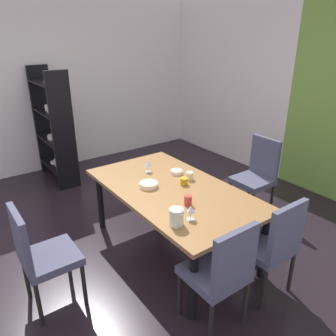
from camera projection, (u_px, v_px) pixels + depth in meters
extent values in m
cube|color=black|center=(130.00, 240.00, 3.79)|extent=(5.59, 5.85, 0.02)
cube|color=silver|center=(226.00, 82.00, 5.88)|extent=(2.73, 0.10, 2.77)
cube|color=silver|center=(42.00, 87.00, 5.30)|extent=(0.10, 5.85, 2.77)
cube|color=olive|center=(173.00, 190.00, 3.36)|extent=(1.93, 1.07, 0.04)
cylinder|color=black|center=(160.00, 183.00, 4.38)|extent=(0.07, 0.07, 0.70)
cylinder|color=black|center=(264.00, 246.00, 3.09)|extent=(0.07, 0.07, 0.70)
cylinder|color=black|center=(100.00, 201.00, 3.91)|extent=(0.07, 0.07, 0.70)
cylinder|color=black|center=(193.00, 285.00, 2.62)|extent=(0.07, 0.07, 0.70)
cube|color=#46485E|center=(252.00, 181.00, 4.17)|extent=(0.44, 0.44, 0.07)
cube|color=#46485E|center=(265.00, 158.00, 4.17)|extent=(0.42, 0.05, 0.54)
cylinder|color=black|center=(252.00, 208.00, 4.02)|extent=(0.04, 0.04, 0.43)
cylinder|color=black|center=(229.00, 197.00, 4.30)|extent=(0.04, 0.04, 0.43)
cylinder|color=black|center=(272.00, 200.00, 4.22)|extent=(0.04, 0.04, 0.43)
cylinder|color=black|center=(249.00, 189.00, 4.51)|extent=(0.04, 0.04, 0.43)
cube|color=#46485E|center=(51.00, 258.00, 2.76)|extent=(0.44, 0.44, 0.07)
cube|color=#46485E|center=(21.00, 241.00, 2.55)|extent=(0.42, 0.05, 0.50)
cylinder|color=black|center=(68.00, 261.00, 3.10)|extent=(0.04, 0.04, 0.43)
cylinder|color=black|center=(84.00, 284.00, 2.82)|extent=(0.04, 0.04, 0.43)
cylinder|color=black|center=(26.00, 277.00, 2.89)|extent=(0.04, 0.04, 0.43)
cylinder|color=black|center=(39.00, 304.00, 2.61)|extent=(0.04, 0.04, 0.43)
cube|color=#46485E|center=(264.00, 246.00, 2.91)|extent=(0.44, 0.44, 0.07)
cube|color=#46485E|center=(287.00, 232.00, 2.66)|extent=(0.05, 0.42, 0.50)
cylinder|color=black|center=(231.00, 265.00, 3.04)|extent=(0.04, 0.04, 0.43)
cylinder|color=black|center=(258.00, 250.00, 3.25)|extent=(0.04, 0.04, 0.43)
cylinder|color=black|center=(264.00, 289.00, 2.76)|extent=(0.04, 0.04, 0.43)
cylinder|color=black|center=(291.00, 271.00, 2.97)|extent=(0.04, 0.04, 0.43)
cube|color=#46485E|center=(214.00, 273.00, 2.58)|extent=(0.44, 0.44, 0.07)
cube|color=#46485E|center=(235.00, 261.00, 2.33)|extent=(0.05, 0.42, 0.50)
cylinder|color=black|center=(180.00, 294.00, 2.72)|extent=(0.04, 0.04, 0.43)
cylinder|color=black|center=(213.00, 275.00, 2.92)|extent=(0.04, 0.04, 0.43)
cylinder|color=black|center=(211.00, 324.00, 2.43)|extent=(0.04, 0.04, 0.43)
cylinder|color=black|center=(246.00, 301.00, 2.64)|extent=(0.04, 0.04, 0.43)
cube|color=black|center=(45.00, 120.00, 5.37)|extent=(0.05, 0.33, 1.75)
cube|color=black|center=(63.00, 133.00, 4.71)|extent=(0.05, 0.33, 1.75)
cube|color=black|center=(59.00, 165.00, 5.29)|extent=(0.92, 0.33, 0.02)
cylinder|color=white|center=(56.00, 162.00, 5.37)|extent=(0.18, 0.18, 0.02)
cylinder|color=silver|center=(59.00, 162.00, 5.24)|extent=(0.14, 0.14, 0.12)
cube|color=black|center=(55.00, 140.00, 5.12)|extent=(0.92, 0.33, 0.02)
cylinder|color=silver|center=(54.00, 137.00, 5.12)|extent=(0.21, 0.21, 0.06)
cylinder|color=silver|center=(54.00, 137.00, 5.14)|extent=(0.13, 0.13, 0.06)
cube|color=black|center=(51.00, 112.00, 4.95)|extent=(0.92, 0.33, 0.02)
cylinder|color=white|center=(52.00, 111.00, 4.92)|extent=(0.15, 0.15, 0.04)
cylinder|color=silver|center=(49.00, 108.00, 5.00)|extent=(0.13, 0.13, 0.09)
cube|color=black|center=(47.00, 83.00, 4.79)|extent=(0.92, 0.33, 0.02)
cylinder|color=silver|center=(49.00, 82.00, 4.71)|extent=(0.15, 0.15, 0.02)
cylinder|color=silver|center=(190.00, 219.00, 2.79)|extent=(0.07, 0.07, 0.00)
cylinder|color=silver|center=(191.00, 215.00, 2.78)|extent=(0.01, 0.01, 0.07)
cone|color=silver|center=(191.00, 209.00, 2.75)|extent=(0.07, 0.07, 0.06)
cylinder|color=silver|center=(148.00, 172.00, 3.73)|extent=(0.07, 0.07, 0.00)
cylinder|color=silver|center=(148.00, 169.00, 3.72)|extent=(0.01, 0.01, 0.06)
cone|color=silver|center=(148.00, 163.00, 3.69)|extent=(0.07, 0.07, 0.08)
cylinder|color=#F1DBCB|center=(177.00, 172.00, 3.68)|extent=(0.14, 0.14, 0.04)
cylinder|color=#F4E9C4|center=(149.00, 185.00, 3.36)|extent=(0.19, 0.19, 0.05)
cylinder|color=beige|center=(190.00, 176.00, 3.53)|extent=(0.08, 0.08, 0.09)
cylinder|color=#BF9013|center=(184.00, 181.00, 3.41)|extent=(0.08, 0.08, 0.07)
cylinder|color=#C0372D|center=(188.00, 200.00, 3.00)|extent=(0.07, 0.07, 0.10)
cylinder|color=silver|center=(176.00, 217.00, 2.68)|extent=(0.12, 0.12, 0.15)
cone|color=silver|center=(181.00, 213.00, 2.62)|extent=(0.04, 0.04, 0.03)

